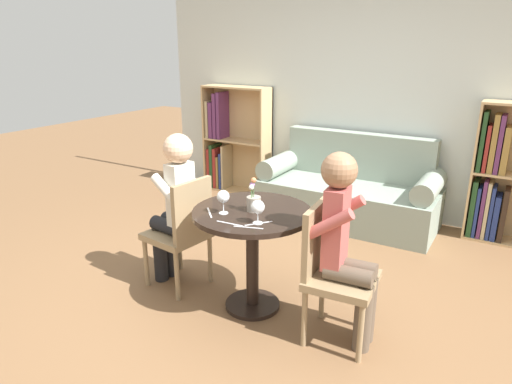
# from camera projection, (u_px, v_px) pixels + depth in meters

# --- Properties ---
(ground_plane) EXTENTS (16.00, 16.00, 0.00)m
(ground_plane) POSITION_uv_depth(u_px,v_px,m) (253.00, 306.00, 3.37)
(ground_plane) COLOR brown
(back_wall) EXTENTS (5.20, 0.05, 2.70)m
(back_wall) POSITION_uv_depth(u_px,v_px,m) (368.00, 91.00, 4.93)
(back_wall) COLOR silver
(back_wall) RESTS_ON ground_plane
(round_table) EXTENTS (0.83, 0.83, 0.76)m
(round_table) POSITION_uv_depth(u_px,v_px,m) (252.00, 234.00, 3.19)
(round_table) COLOR black
(round_table) RESTS_ON ground_plane
(couch) EXTENTS (1.86, 0.80, 0.92)m
(couch) POSITION_uv_depth(u_px,v_px,m) (349.00, 193.00, 4.91)
(couch) COLOR gray
(couch) RESTS_ON ground_plane
(bookshelf_left) EXTENTS (0.88, 0.28, 1.34)m
(bookshelf_left) POSITION_uv_depth(u_px,v_px,m) (230.00, 142.00, 5.86)
(bookshelf_left) COLOR tan
(bookshelf_left) RESTS_ON ground_plane
(bookshelf_right) EXTENTS (0.88, 0.28, 1.34)m
(bookshelf_right) POSITION_uv_depth(u_px,v_px,m) (507.00, 179.00, 4.32)
(bookshelf_right) COLOR tan
(bookshelf_right) RESTS_ON ground_plane
(chair_left) EXTENTS (0.47, 0.47, 0.90)m
(chair_left) POSITION_uv_depth(u_px,v_px,m) (183.00, 229.00, 3.49)
(chair_left) COLOR #937A56
(chair_left) RESTS_ON ground_plane
(chair_right) EXTENTS (0.45, 0.45, 0.90)m
(chair_right) POSITION_uv_depth(u_px,v_px,m) (331.00, 268.00, 2.89)
(chair_right) COLOR #937A56
(chair_right) RESTS_ON ground_plane
(person_left) EXTENTS (0.44, 0.37, 1.23)m
(person_left) POSITION_uv_depth(u_px,v_px,m) (175.00, 204.00, 3.49)
(person_left) COLOR black
(person_left) RESTS_ON ground_plane
(person_right) EXTENTS (0.44, 0.36, 1.25)m
(person_right) POSITION_uv_depth(u_px,v_px,m) (347.00, 243.00, 2.80)
(person_right) COLOR brown
(person_right) RESTS_ON ground_plane
(wine_glass_left) EXTENTS (0.09, 0.09, 0.16)m
(wine_glass_left) POSITION_uv_depth(u_px,v_px,m) (223.00, 197.00, 3.05)
(wine_glass_left) COLOR white
(wine_glass_left) RESTS_ON round_table
(wine_glass_right) EXTENTS (0.09, 0.09, 0.16)m
(wine_glass_right) POSITION_uv_depth(u_px,v_px,m) (258.00, 208.00, 2.88)
(wine_glass_right) COLOR white
(wine_glass_right) RESTS_ON round_table
(flower_vase) EXTENTS (0.10, 0.10, 0.24)m
(flower_vase) POSITION_uv_depth(u_px,v_px,m) (253.00, 201.00, 3.11)
(flower_vase) COLOR #9E9384
(flower_vase) RESTS_ON round_table
(knife_left_setting) EXTENTS (0.18, 0.07, 0.00)m
(knife_left_setting) POSITION_uv_depth(u_px,v_px,m) (248.00, 227.00, 2.85)
(knife_left_setting) COLOR silver
(knife_left_setting) RESTS_ON round_table
(fork_left_setting) EXTENTS (0.19, 0.02, 0.00)m
(fork_left_setting) POSITION_uv_depth(u_px,v_px,m) (230.00, 224.00, 2.91)
(fork_left_setting) COLOR silver
(fork_left_setting) RESTS_ON round_table
(knife_right_setting) EXTENTS (0.14, 0.14, 0.00)m
(knife_right_setting) POSITION_uv_depth(u_px,v_px,m) (210.00, 213.00, 3.09)
(knife_right_setting) COLOR silver
(knife_right_setting) RESTS_ON round_table
(fork_right_setting) EXTENTS (0.12, 0.16, 0.00)m
(fork_right_setting) POSITION_uv_depth(u_px,v_px,m) (259.00, 223.00, 2.91)
(fork_right_setting) COLOR silver
(fork_right_setting) RESTS_ON round_table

